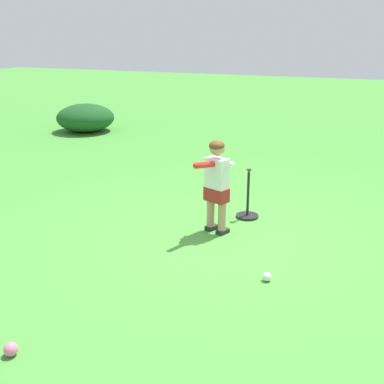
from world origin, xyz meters
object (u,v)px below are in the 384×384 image
at_px(child_batter, 217,178).
at_px(play_ball_by_bucket, 267,277).
at_px(play_ball_center_lawn, 221,172).
at_px(batting_tee, 247,209).
at_px(play_ball_far_right, 11,349).

relative_size(child_batter, play_ball_by_bucket, 12.72).
xyz_separation_m(play_ball_center_lawn, play_ball_by_bucket, (-3.19, -1.56, -0.00)).
xyz_separation_m(play_ball_center_lawn, batting_tee, (-1.68, -0.93, 0.06)).
bearing_deg(play_ball_by_bucket, play_ball_center_lawn, 26.09).
bearing_deg(play_ball_by_bucket, batting_tee, 22.57).
relative_size(play_ball_far_right, play_ball_by_bucket, 1.21).
bearing_deg(play_ball_far_right, play_ball_by_bucket, -38.82).
distance_m(play_ball_center_lawn, play_ball_far_right, 4.97).
bearing_deg(child_batter, play_ball_far_right, 167.45).
bearing_deg(play_ball_center_lawn, batting_tee, -150.92).
bearing_deg(play_ball_center_lawn, play_ball_far_right, -178.51).
distance_m(child_batter, play_ball_by_bucket, 1.38).
relative_size(play_ball_center_lawn, play_ball_far_right, 0.85).
bearing_deg(child_batter, play_ball_center_lawn, 17.78).
bearing_deg(batting_tee, play_ball_far_right, 166.26).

